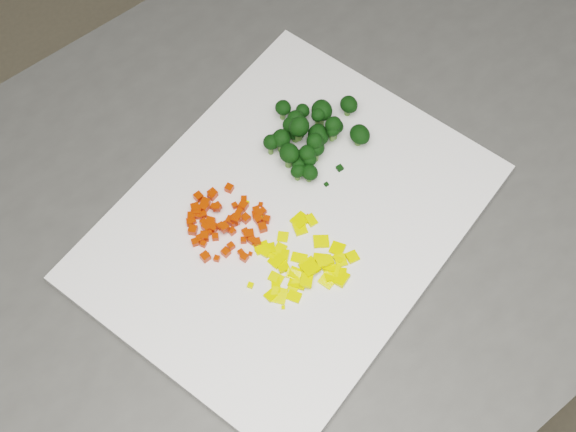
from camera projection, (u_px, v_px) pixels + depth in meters
counter_block at (299, 319)px, 1.40m from camera, size 1.15×0.84×0.90m
cutting_board at (288, 222)px, 0.97m from camera, size 0.55×0.49×0.01m
carrot_pile at (224, 219)px, 0.95m from camera, size 0.10×0.10×0.03m
pepper_pile at (305, 262)px, 0.93m from camera, size 0.12×0.12×0.02m
broccoli_pile at (318, 131)px, 0.99m from camera, size 0.12×0.12×0.06m
carrot_cube_0 at (195, 215)px, 0.96m from camera, size 0.01×0.01×0.01m
carrot_cube_1 at (231, 246)px, 0.95m from camera, size 0.01×0.01×0.01m
carrot_cube_2 at (263, 227)px, 0.96m from camera, size 0.01×0.01×0.01m
carrot_cube_3 at (191, 216)px, 0.96m from camera, size 0.01×0.01×0.01m
carrot_cube_4 at (213, 207)px, 0.96m from camera, size 0.01×0.01×0.01m
carrot_cube_5 at (212, 226)px, 0.96m from camera, size 0.01×0.01×0.01m
carrot_cube_6 at (220, 226)px, 0.95m from camera, size 0.01×0.01×0.01m
carrot_cube_7 at (259, 214)px, 0.96m from camera, size 0.01×0.01×0.01m
carrot_cube_8 at (247, 235)px, 0.95m from camera, size 0.01×0.01×0.01m
carrot_cube_9 at (204, 214)px, 0.97m from camera, size 0.01×0.01×0.01m
carrot_cube_10 at (244, 199)px, 0.98m from camera, size 0.01×0.01×0.01m
carrot_cube_11 at (234, 222)px, 0.96m from camera, size 0.01×0.01×0.01m
carrot_cube_12 at (194, 213)px, 0.97m from camera, size 0.01×0.01×0.01m
carrot_cube_13 at (195, 242)px, 0.95m from camera, size 0.01×0.01×0.01m
carrot_cube_14 at (257, 242)px, 0.95m from camera, size 0.01×0.01×0.01m
carrot_cube_15 at (209, 232)px, 0.95m from camera, size 0.01×0.01×0.01m
carrot_cube_16 at (258, 217)px, 0.96m from camera, size 0.01×0.01×0.01m
carrot_cube_17 at (255, 214)px, 0.97m from camera, size 0.01×0.01×0.01m
carrot_cube_18 at (217, 258)px, 0.94m from camera, size 0.01×0.01×0.01m
carrot_cube_19 at (197, 212)px, 0.97m from camera, size 0.01×0.01×0.01m
carrot_cube_20 at (213, 228)px, 0.96m from camera, size 0.01×0.01×0.01m
carrot_cube_21 at (237, 217)px, 0.95m from camera, size 0.01×0.01×0.01m
carrot_cube_22 at (213, 194)px, 0.98m from camera, size 0.01×0.01×0.01m
carrot_cube_23 at (239, 212)px, 0.97m from camera, size 0.01×0.01×0.01m
carrot_cube_24 at (193, 230)px, 0.95m from camera, size 0.01×0.01×0.01m
carrot_cube_25 at (256, 210)px, 0.97m from camera, size 0.01×0.01×0.01m
carrot_cube_26 at (210, 222)px, 0.96m from camera, size 0.01×0.01×0.01m
carrot_cube_27 at (226, 252)px, 0.94m from camera, size 0.01×0.01×0.01m
carrot_cube_28 at (224, 227)px, 0.95m from camera, size 0.01×0.01×0.01m
carrot_cube_29 at (204, 207)px, 0.97m from camera, size 0.01×0.01×0.01m
carrot_cube_30 at (243, 206)px, 0.97m from camera, size 0.01×0.01×0.01m
carrot_cube_31 at (235, 219)px, 0.96m from camera, size 0.01×0.01×0.01m
carrot_cube_32 at (212, 196)px, 0.98m from camera, size 0.01×0.01×0.01m
carrot_cube_33 at (198, 197)px, 0.98m from camera, size 0.01×0.01×0.01m
carrot_cube_34 at (204, 223)px, 0.96m from camera, size 0.01×0.01×0.01m
carrot_cube_35 at (195, 208)px, 0.97m from camera, size 0.01×0.01×0.01m
carrot_cube_36 at (232, 231)px, 0.95m from camera, size 0.01×0.01×0.01m
carrot_cube_37 at (258, 219)px, 0.96m from camera, size 0.01×0.01×0.01m
carrot_cube_38 at (222, 227)px, 0.95m from camera, size 0.01×0.01×0.01m
carrot_cube_39 at (216, 207)px, 0.96m from camera, size 0.01×0.01×0.01m
carrot_cube_40 at (244, 257)px, 0.94m from camera, size 0.01×0.01×0.01m
carrot_cube_41 at (217, 206)px, 0.96m from camera, size 0.01×0.01×0.01m
carrot_cube_42 at (215, 237)px, 0.95m from camera, size 0.01×0.01×0.01m
carrot_cube_43 at (199, 216)px, 0.96m from camera, size 0.01×0.01×0.01m
carrot_cube_44 at (230, 221)px, 0.96m from camera, size 0.01×0.01×0.01m
carrot_cube_45 at (229, 188)px, 0.98m from camera, size 0.01×0.01×0.01m
carrot_cube_46 at (235, 206)px, 0.97m from camera, size 0.01×0.01×0.01m
carrot_cube_47 at (205, 203)px, 0.97m from camera, size 0.01×0.01×0.01m
carrot_cube_48 at (206, 256)px, 0.94m from camera, size 0.01×0.01×0.01m
carrot_cube_49 at (205, 236)px, 0.95m from camera, size 0.01×0.01×0.01m
carrot_cube_50 at (263, 211)px, 0.97m from camera, size 0.01×0.01×0.01m
carrot_cube_51 at (245, 232)px, 0.95m from camera, size 0.01×0.01×0.01m
carrot_cube_52 at (252, 240)px, 0.95m from camera, size 0.01×0.01×0.01m
carrot_cube_53 at (203, 244)px, 0.95m from camera, size 0.01×0.01×0.01m
carrot_cube_54 at (250, 234)px, 0.95m from camera, size 0.01×0.01×0.01m
carrot_cube_55 at (200, 239)px, 0.95m from camera, size 0.01×0.01×0.01m
carrot_cube_56 at (236, 219)px, 0.95m from camera, size 0.01×0.01×0.01m
carrot_cube_57 at (211, 224)px, 0.96m from camera, size 0.01×0.01×0.01m
carrot_cube_58 at (244, 240)px, 0.95m from camera, size 0.01×0.01×0.01m
carrot_cube_59 at (241, 253)px, 0.94m from camera, size 0.01×0.01×0.01m
carrot_cube_60 at (205, 257)px, 0.94m from camera, size 0.01×0.01×0.01m
carrot_cube_61 at (193, 221)px, 0.96m from camera, size 0.01×0.01×0.01m
carrot_cube_62 at (197, 211)px, 0.97m from camera, size 0.01×0.01×0.01m
carrot_cube_63 at (246, 218)px, 0.96m from camera, size 0.01×0.01×0.01m
carrot_cube_64 at (267, 219)px, 0.96m from camera, size 0.01×0.01×0.01m
carrot_cube_65 at (190, 222)px, 0.96m from camera, size 0.01×0.01×0.01m
carrot_cube_66 at (207, 227)px, 0.96m from camera, size 0.01×0.01×0.01m
carrot_cube_67 at (242, 207)px, 0.97m from camera, size 0.01×0.01×0.01m
pepper_chunk_0 at (279, 295)px, 0.92m from camera, size 0.03×0.03×0.01m
pepper_chunk_1 at (283, 237)px, 0.95m from camera, size 0.02×0.02×0.01m
pepper_chunk_2 at (322, 260)px, 0.94m from camera, size 0.03×0.03×0.01m
pepper_chunk_3 at (340, 278)px, 0.93m from camera, size 0.02×0.02×0.01m
pepper_chunk_4 at (341, 261)px, 0.94m from camera, size 0.02×0.02×0.01m
pepper_chunk_5 at (276, 278)px, 0.93m from camera, size 0.02×0.02×0.01m
pepper_chunk_6 at (337, 249)px, 0.95m from camera, size 0.02×0.02×0.01m
pepper_chunk_7 at (280, 250)px, 0.94m from camera, size 0.02×0.02×0.01m
pepper_chunk_8 at (277, 261)px, 0.94m from camera, size 0.02×0.02×0.01m
pepper_chunk_9 at (339, 273)px, 0.93m from camera, size 0.02×0.02×0.01m
pepper_chunk_10 at (273, 294)px, 0.92m from camera, size 0.02×0.02×0.01m
pepper_chunk_11 at (283, 257)px, 0.94m from camera, size 0.02×0.02×0.01m
pepper_chunk_12 at (352, 257)px, 0.94m from camera, size 0.02×0.02×0.01m
pepper_chunk_13 at (310, 268)px, 0.93m from camera, size 0.02×0.02×0.01m
pepper_chunk_14 at (276, 285)px, 0.92m from camera, size 0.02×0.02×0.00m
pepper_chunk_15 at (272, 254)px, 0.94m from camera, size 0.02×0.02×0.00m
pepper_chunk_16 at (308, 265)px, 0.94m from camera, size 0.02×0.02×0.01m
pepper_chunk_17 at (339, 258)px, 0.94m from camera, size 0.01×0.01×0.01m
pepper_chunk_18 at (320, 260)px, 0.94m from camera, size 0.02×0.02×0.01m
pepper_chunk_19 at (325, 261)px, 0.93m from camera, size 0.02×0.02×0.01m
pepper_chunk_20 at (294, 275)px, 0.93m from camera, size 0.02×0.02×0.01m
pepper_chunk_21 at (328, 280)px, 0.93m from camera, size 0.02×0.02×0.01m
pepper_chunk_22 at (296, 274)px, 0.93m from camera, size 0.02×0.02×0.01m
pepper_chunk_23 at (300, 220)px, 0.96m from camera, size 0.02×0.02×0.01m
pepper_chunk_24 at (300, 228)px, 0.96m from camera, size 0.02×0.02×0.01m
pepper_chunk_25 at (333, 271)px, 0.93m from camera, size 0.02×0.02×0.01m
pepper_chunk_26 at (262, 248)px, 0.95m from camera, size 0.02×0.02×0.01m
pepper_chunk_27 at (299, 258)px, 0.94m from camera, size 0.02×0.02×0.00m
pepper_chunk_28 at (333, 276)px, 0.93m from camera, size 0.02×0.02×0.01m
pepper_chunk_29 at (295, 285)px, 0.92m from camera, size 0.02×0.02×0.01m
pepper_chunk_30 at (282, 265)px, 0.94m from camera, size 0.02×0.02×0.01m
pepper_chunk_31 at (321, 241)px, 0.95m from camera, size 0.02×0.02×0.01m
pepper_chunk_32 at (263, 251)px, 0.94m from camera, size 0.02×0.02×0.01m
pepper_chunk_33 at (329, 268)px, 0.93m from camera, size 0.02×0.02×0.01m
pepper_chunk_34 at (294, 296)px, 0.92m from camera, size 0.02×0.02×0.00m
pepper_chunk_35 at (298, 282)px, 0.93m from camera, size 0.02×0.03×0.01m
pepper_chunk_36 at (311, 220)px, 0.96m from camera, size 0.01×0.02×0.01m
pepper_chunk_37 at (269, 249)px, 0.95m from camera, size 0.02×0.02×0.01m
pepper_chunk_38 at (306, 281)px, 0.92m from camera, size 0.02×0.02×0.01m
broccoli_floret_0 at (348, 107)px, 1.02m from camera, size 0.03×0.03×0.03m
broccoli_floret_1 at (332, 132)px, 1.01m from camera, size 0.03×0.03×0.03m
broccoli_floret_2 at (309, 175)px, 0.98m from camera, size 0.03×0.03×0.03m
broccoli_floret_3 at (291, 129)px, 1.01m from camera, size 0.03×0.03×0.04m
broccoli_floret_4 at (299, 130)px, 0.98m from camera, size 0.04×0.04×0.04m
broccoli_floret_5 at (283, 111)px, 1.02m from camera, size 0.03×0.03×0.03m
broccoli_floret_6 at (314, 144)px, 0.98m from camera, size 0.03×0.03×0.03m
broccoli_floret_7 at (275, 142)px, 1.00m from camera, size 0.02×0.02×0.02m
broccoli_floret_8 at (318, 137)px, 1.00m from camera, size 0.04×0.04×0.03m
broccoli_floret_9 at (301, 159)px, 0.99m from camera, size 0.02×0.02×0.02m
broccoli_floret_10 at (295, 123)px, 1.01m from camera, size 0.03×0.03×0.04m
broccoli_floret_11 at (359, 137)px, 1.00m from camera, size 0.03×0.03×0.03m
broccoli_floret_12 at (332, 134)px, 0.99m from camera, size 0.02×0.02×0.03m
broccoli_floret_13 at (296, 133)px, 1.01m from camera, size 0.03×0.03×0.03m
broccoli_floret_14 at (271, 146)px, 1.00m from camera, size 0.03×0.03×0.03m
broccoli_floret_15 at (316, 152)px, 0.99m from camera, size 0.03×0.03×0.03m
broccoli_floret_16 at (289, 157)px, 0.98m from camera, size 0.03×0.03×0.04m
broccoli_floret_17 at (281, 142)px, 1.00m from camera, size 0.03×0.03×0.04m
broccoli_floret_18 at (307, 157)px, 0.99m from camera, size 0.03×0.03×0.04m
broccoli_floret_19 at (309, 163)px, 0.99m from camera, size 0.02×0.02×0.03m
broccoli_floret_20 at (332, 128)px, 0.99m from camera, size 0.03×0.03×0.03m
broccoli_floret_21 at (297, 173)px, 0.98m from camera, size 0.03×0.03×0.03m
broccoli_floret_22 at (321, 115)px, 1.01m from camera, size 0.04×0.04×0.04m
broccoli_floret_23 at (302, 113)px, 1.02m from camera, size 0.02×0.02×0.02m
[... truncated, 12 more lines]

